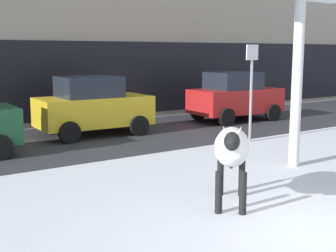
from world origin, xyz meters
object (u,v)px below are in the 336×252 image
street_sign (251,85)px  pedestrian_near_billboard (124,96)px  car_yellow_hatchback (93,106)px  car_red_hatchback (235,97)px  cow_holstein (231,148)px

street_sign → pedestrian_near_billboard: bearing=97.1°
car_yellow_hatchback → car_red_hatchback: bearing=-2.2°
cow_holstein → street_sign: bearing=42.2°
car_red_hatchback → street_sign: (-2.46, -3.33, 0.74)m
cow_holstein → pedestrian_near_billboard: size_ratio=0.97×
pedestrian_near_billboard → street_sign: bearing=-82.9°
cow_holstein → car_red_hatchback: (6.77, 7.23, -0.07)m
car_yellow_hatchback → car_red_hatchback: size_ratio=1.00×
car_red_hatchback → street_sign: 4.20m
car_red_hatchback → cow_holstein: bearing=-133.1°
car_yellow_hatchback → car_red_hatchback: 5.83m
cow_holstein → car_yellow_hatchback: 7.51m
cow_holstein → street_sign: (4.31, 3.90, 0.67)m
cow_holstein → car_yellow_hatchback: car_yellow_hatchback is taller
car_yellow_hatchback → pedestrian_near_billboard: car_yellow_hatchback is taller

